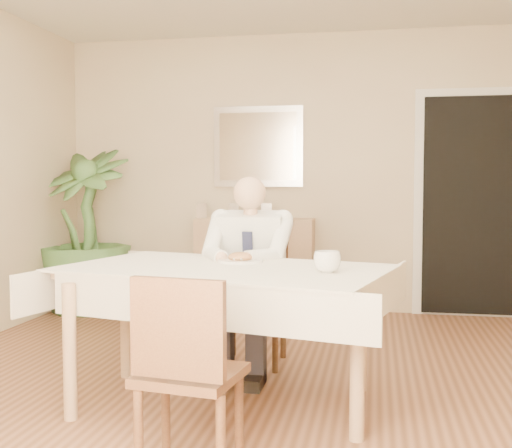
% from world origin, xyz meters
% --- Properties ---
extents(room, '(5.00, 5.02, 2.60)m').
position_xyz_m(room, '(0.00, 0.00, 1.30)').
color(room, brown).
rests_on(room, ground).
extents(doorway, '(0.96, 0.07, 2.10)m').
position_xyz_m(doorway, '(1.55, 2.46, 1.00)').
color(doorway, silver).
rests_on(doorway, ground).
extents(mirror, '(0.86, 0.04, 0.76)m').
position_xyz_m(mirror, '(-0.38, 2.47, 1.55)').
color(mirror, silver).
rests_on(mirror, room).
extents(dining_table, '(1.95, 1.41, 0.75)m').
position_xyz_m(dining_table, '(-0.07, -0.21, 0.67)').
color(dining_table, '#A7805E').
rests_on(dining_table, ground).
extents(chair_far, '(0.45, 0.45, 0.88)m').
position_xyz_m(chair_far, '(-0.07, 0.67, 0.49)').
color(chair_far, '#462B16').
rests_on(chair_far, ground).
extents(chair_near, '(0.45, 0.45, 0.84)m').
position_xyz_m(chair_near, '(-0.02, -1.08, 0.47)').
color(chair_near, '#462B16').
rests_on(chair_near, ground).
extents(seated_man, '(0.48, 0.72, 1.24)m').
position_xyz_m(seated_man, '(-0.07, 0.38, 0.69)').
color(seated_man, white).
rests_on(seated_man, ground).
extents(plate, '(0.26, 0.26, 0.02)m').
position_xyz_m(plate, '(-0.03, 0.00, 0.76)').
color(plate, white).
rests_on(plate, dining_table).
extents(food, '(0.14, 0.14, 0.06)m').
position_xyz_m(food, '(-0.03, 0.00, 0.78)').
color(food, brown).
rests_on(food, dining_table).
extents(knife, '(0.01, 0.13, 0.01)m').
position_xyz_m(knife, '(0.01, -0.06, 0.78)').
color(knife, silver).
rests_on(knife, dining_table).
extents(fork, '(0.01, 0.13, 0.01)m').
position_xyz_m(fork, '(-0.07, -0.06, 0.78)').
color(fork, silver).
rests_on(fork, dining_table).
extents(coffee_mug, '(0.14, 0.14, 0.11)m').
position_xyz_m(coffee_mug, '(0.49, -0.33, 0.81)').
color(coffee_mug, white).
rests_on(coffee_mug, dining_table).
extents(sideboard, '(1.10, 0.39, 0.87)m').
position_xyz_m(sideboard, '(-0.38, 2.32, 0.44)').
color(sideboard, '#A7805E').
rests_on(sideboard, ground).
extents(photo_frame_left, '(0.10, 0.02, 0.14)m').
position_xyz_m(photo_frame_left, '(-0.89, 2.32, 0.94)').
color(photo_frame_left, silver).
rests_on(photo_frame_left, sideboard).
extents(photo_frame_center, '(0.10, 0.02, 0.14)m').
position_xyz_m(photo_frame_center, '(-0.60, 2.41, 0.94)').
color(photo_frame_center, silver).
rests_on(photo_frame_center, sideboard).
extents(photo_frame_right, '(0.10, 0.02, 0.14)m').
position_xyz_m(photo_frame_right, '(-0.28, 2.40, 0.94)').
color(photo_frame_right, silver).
rests_on(photo_frame_right, sideboard).
extents(potted_palm, '(1.03, 1.03, 1.53)m').
position_xyz_m(potted_palm, '(-1.95, 2.02, 0.76)').
color(potted_palm, '#385C2A').
rests_on(potted_palm, ground).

